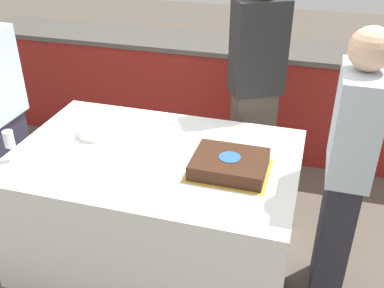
% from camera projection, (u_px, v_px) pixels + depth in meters
% --- Properties ---
extents(ground_plane, '(14.00, 14.00, 0.00)m').
position_uv_depth(ground_plane, '(159.00, 253.00, 2.90)').
color(ground_plane, brown).
extents(back_counter, '(4.40, 0.58, 0.92)m').
position_uv_depth(back_counter, '(218.00, 93.00, 4.00)').
color(back_counter, maroon).
rests_on(back_counter, ground_plane).
extents(dining_table, '(1.60, 1.05, 0.75)m').
position_uv_depth(dining_table, '(157.00, 207.00, 2.71)').
color(dining_table, white).
rests_on(dining_table, ground_plane).
extents(cake, '(0.43, 0.36, 0.09)m').
position_uv_depth(cake, '(229.00, 164.00, 2.35)').
color(cake, gold).
rests_on(cake, dining_table).
extents(plate_stack, '(0.20, 0.20, 0.06)m').
position_uv_depth(plate_stack, '(94.00, 131.00, 2.70)').
color(plate_stack, white).
rests_on(plate_stack, dining_table).
extents(wine_glass, '(0.06, 0.06, 0.18)m').
position_uv_depth(wine_glass, '(9.00, 140.00, 2.41)').
color(wine_glass, white).
rests_on(wine_glass, dining_table).
extents(side_plate_near_cake, '(0.21, 0.21, 0.00)m').
position_uv_depth(side_plate_near_cake, '(244.00, 142.00, 2.64)').
color(side_plate_near_cake, white).
rests_on(side_plate_near_cake, dining_table).
extents(person_cutting_cake, '(0.38, 0.34, 1.67)m').
position_uv_depth(person_cutting_cake, '(255.00, 92.00, 2.97)').
color(person_cutting_cake, '#4C4238').
rests_on(person_cutting_cake, ground_plane).
extents(person_seated_right, '(0.20, 0.39, 1.55)m').
position_uv_depth(person_seated_right, '(345.00, 175.00, 2.25)').
color(person_seated_right, '#282833').
rests_on(person_seated_right, ground_plane).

